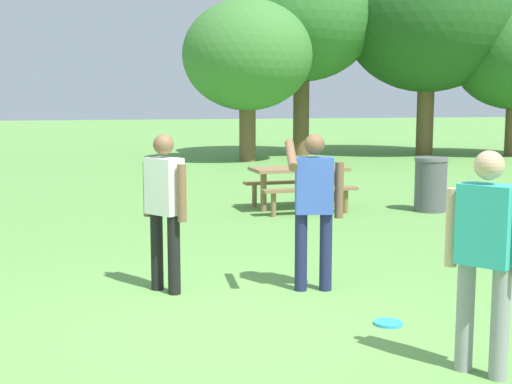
# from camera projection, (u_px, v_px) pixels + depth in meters

# --- Properties ---
(ground_plane) EXTENTS (120.00, 120.00, 0.00)m
(ground_plane) POSITION_uv_depth(u_px,v_px,m) (228.00, 327.00, 6.15)
(ground_plane) COLOR #609947
(person_thrower) EXTENTS (0.40, 0.51, 1.64)m
(person_thrower) POSITION_uv_depth(u_px,v_px,m) (485.00, 248.00, 4.97)
(person_thrower) COLOR gray
(person_thrower) RESTS_ON ground
(person_catcher) EXTENTS (0.40, 0.51, 1.64)m
(person_catcher) POSITION_uv_depth(u_px,v_px,m) (164.00, 202.00, 7.14)
(person_catcher) COLOR black
(person_catcher) RESTS_ON ground
(person_bystander) EXTENTS (0.71, 0.65, 1.64)m
(person_bystander) POSITION_uv_depth(u_px,v_px,m) (314.00, 200.00, 7.18)
(person_bystander) COLOR #1E234C
(person_bystander) RESTS_ON ground
(frisbee) EXTENTS (0.25, 0.25, 0.03)m
(frisbee) POSITION_uv_depth(u_px,v_px,m) (388.00, 323.00, 6.21)
(frisbee) COLOR #2D9EDB
(frisbee) RESTS_ON ground
(picnic_table_near) EXTENTS (1.77, 1.50, 0.77)m
(picnic_table_near) POSITION_uv_depth(u_px,v_px,m) (299.00, 179.00, 12.50)
(picnic_table_near) COLOR olive
(picnic_table_near) RESTS_ON ground
(trash_can_beside_table) EXTENTS (0.59, 0.59, 0.96)m
(trash_can_beside_table) POSITION_uv_depth(u_px,v_px,m) (431.00, 184.00, 12.36)
(trash_can_beside_table) COLOR #515156
(trash_can_beside_table) RESTS_ON ground
(tree_far_right) EXTENTS (4.08, 4.08, 5.07)m
(tree_far_right) POSITION_uv_depth(u_px,v_px,m) (247.00, 56.00, 21.79)
(tree_far_right) COLOR brown
(tree_far_right) RESTS_ON ground
(tree_slender_mid) EXTENTS (5.07, 5.07, 6.87)m
(tree_slender_mid) POSITION_uv_depth(u_px,v_px,m) (302.00, 19.00, 23.97)
(tree_slender_mid) COLOR brown
(tree_slender_mid) RESTS_ON ground
(tree_back_left) EXTENTS (5.83, 5.83, 7.15)m
(tree_back_left) POSITION_uv_depth(u_px,v_px,m) (428.00, 21.00, 24.18)
(tree_back_left) COLOR brown
(tree_back_left) RESTS_ON ground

